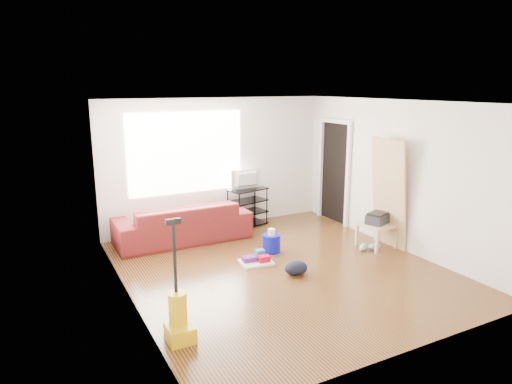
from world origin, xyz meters
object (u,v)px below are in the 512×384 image
side_table (377,227)px  tv_stand (248,207)px  sofa (183,240)px  bucket (271,252)px  cleaning_tray (257,260)px  backpack (296,274)px  vacuum (179,318)px

side_table → tv_stand: bearing=123.8°
sofa → bucket: size_ratio=7.86×
tv_stand → side_table: 2.56m
tv_stand → cleaning_tray: tv_stand is taller
tv_stand → bucket: bearing=-114.0°
cleaning_tray → bucket: bearing=35.7°
backpack → vacuum: vacuum is taller
tv_stand → bucket: 1.58m
tv_stand → backpack: bearing=-112.5°
tv_stand → vacuum: bearing=-139.2°
cleaning_tray → vacuum: size_ratio=0.38×
side_table → backpack: (-1.86, -0.36, -0.35)m
bucket → vacuum: vacuum is taller
side_table → vacuum: 4.15m
side_table → sofa: bearing=147.0°
bucket → backpack: size_ratio=0.83×
tv_stand → vacuum: size_ratio=0.60×
sofa → side_table: side_table is taller
cleaning_tray → backpack: bearing=-64.8°
sofa → cleaning_tray: size_ratio=4.54×
sofa → backpack: (0.99, -2.21, 0.00)m
side_table → cleaning_tray: (-2.17, 0.30, -0.30)m
sofa → tv_stand: 1.51m
sofa → tv_stand: tv_stand is taller
cleaning_tray → backpack: 0.73m
sofa → cleaning_tray: (0.68, -1.55, 0.05)m
cleaning_tray → sofa: bearing=113.6°
bucket → cleaning_tray: 0.55m
tv_stand → side_table: (1.42, -2.12, -0.03)m
sofa → side_table: 3.42m
sofa → bucket: 1.67m
vacuum → backpack: bearing=24.2°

